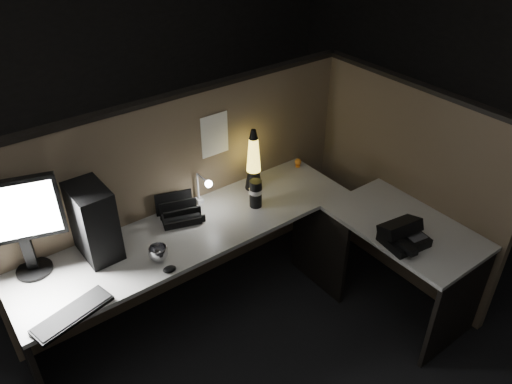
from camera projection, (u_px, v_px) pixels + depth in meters
floor at (266, 353)px, 3.31m from camera, size 6.00×6.00×0.00m
room_shell at (269, 135)px, 2.41m from camera, size 6.00×6.00×6.00m
partition_back at (186, 196)px, 3.51m from camera, size 2.66×0.06×1.50m
partition_right at (403, 186)px, 3.62m from camera, size 0.06×1.66×1.50m
desk at (265, 256)px, 3.25m from camera, size 2.60×1.60×0.73m
pc_tower at (89, 216)px, 2.96m from camera, size 0.21×0.45×0.46m
monitor at (18, 219)px, 2.71m from camera, size 0.47×0.21×0.62m
keyboard at (73, 314)px, 2.62m from camera, size 0.45×0.24×0.02m
mouse at (170, 269)px, 2.90m from camera, size 0.09×0.07×0.03m
clip_lamp at (204, 189)px, 3.36m from camera, size 0.05×0.20×0.25m
organizer at (179, 212)px, 3.32m from camera, size 0.30×0.28×0.19m
lava_lamp at (254, 165)px, 3.54m from camera, size 0.13×0.13×0.47m
travel_mug at (256, 194)px, 3.40m from camera, size 0.09×0.09×0.20m
steel_mug at (158, 253)px, 2.97m from camera, size 0.12×0.12×0.09m
figurine at (298, 162)px, 3.87m from camera, size 0.05×0.05×0.05m
pinned_paper at (215, 135)px, 3.37m from camera, size 0.21×0.00×0.30m
desk_phone at (402, 235)px, 3.09m from camera, size 0.29×0.29×0.15m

